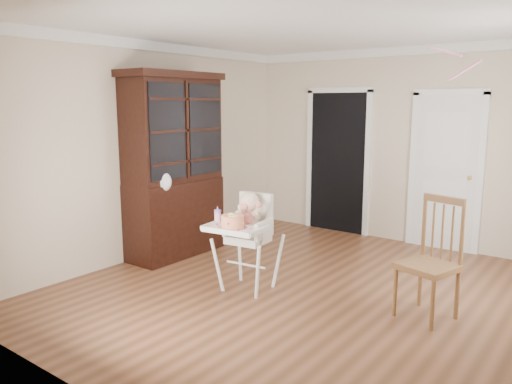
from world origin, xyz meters
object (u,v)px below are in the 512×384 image
Objects in this scene: cake at (232,222)px; china_cabinet at (174,166)px; sippy_cup at (218,216)px; high_chair at (248,230)px; dining_chair at (430,262)px.

china_cabinet is at bearing 155.80° from cake.
china_cabinet reaches higher than sippy_cup.
cake is 0.13× the size of china_cabinet.
china_cabinet is (-1.52, 0.42, 0.52)m from high_chair.
china_cabinet is (-1.54, 0.69, 0.38)m from cake.
high_chair is at bearing 93.93° from cake.
sippy_cup is at bearing -25.58° from china_cabinet.
high_chair is 0.45× the size of china_cabinet.
cake is 1.73m from china_cabinet.
dining_chair is (2.00, 0.64, -0.28)m from sippy_cup.
dining_chair is (1.75, 0.45, -0.12)m from high_chair.
sippy_cup is 1.46m from china_cabinet.
china_cabinet reaches higher than cake.
china_cabinet reaches higher than high_chair.
high_chair is 0.31m from cake.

